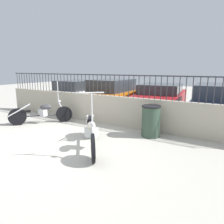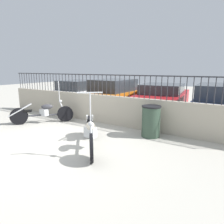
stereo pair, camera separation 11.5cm
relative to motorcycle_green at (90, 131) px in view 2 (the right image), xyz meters
name	(u,v)px [view 2 (the right image)]	position (x,y,z in m)	size (l,w,h in m)	color
ground_plane	(50,145)	(-0.94, -0.52, -0.39)	(40.00, 40.00, 0.00)	#B7B2A5
low_wall	(105,109)	(-0.94, 2.00, 0.12)	(9.94, 0.18, 1.01)	#B2A893
fence_railing	(104,81)	(-0.94, 2.00, 1.11)	(9.94, 0.04, 0.73)	#2D2D33
motorcycle_green	(90,131)	(0.00, 0.00, 0.00)	(1.54, 1.81, 1.46)	black
motorcycle_dark_grey	(39,113)	(-2.90, 0.71, -0.03)	(1.61, 1.71, 1.49)	black
trash_bin	(151,121)	(1.02, 1.49, 0.07)	(0.54, 0.54, 0.90)	#334738
car_white	(80,92)	(-4.38, 4.64, 0.27)	(1.84, 4.03, 1.30)	black
car_orange	(115,94)	(-2.01, 4.48, 0.32)	(1.76, 4.43, 1.43)	black
car_red	(163,97)	(0.14, 5.11, 0.26)	(2.29, 4.24, 1.26)	black
car_blue	(220,103)	(2.51, 4.60, 0.30)	(2.02, 4.58, 1.37)	black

